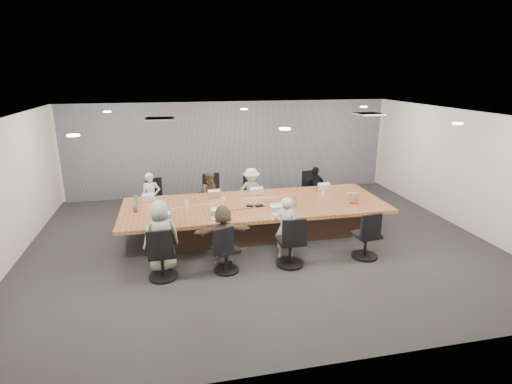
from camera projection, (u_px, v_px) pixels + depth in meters
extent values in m
cube|color=#2A292B|center=(260.00, 242.00, 8.93)|extent=(10.00, 8.00, 0.00)
cube|color=white|center=(260.00, 115.00, 8.12)|extent=(10.00, 8.00, 0.00)
cube|color=beige|center=(231.00, 148.00, 12.27)|extent=(10.00, 0.00, 2.80)
cube|color=beige|center=(334.00, 268.00, 4.79)|extent=(10.00, 0.00, 2.80)
cube|color=beige|center=(1.00, 197.00, 7.51)|extent=(0.00, 8.00, 2.80)
cube|color=beige|center=(463.00, 170.00, 9.54)|extent=(0.00, 8.00, 2.80)
cube|color=slate|center=(232.00, 148.00, 12.19)|extent=(9.80, 0.04, 2.80)
cube|color=#372319|center=(255.00, 220.00, 9.31)|extent=(4.80, 1.40, 0.66)
cube|color=#9C5B33|center=(255.00, 205.00, 9.20)|extent=(6.00, 2.20, 0.08)
imported|color=#A9B8C1|center=(151.00, 198.00, 10.00)|extent=(0.48, 0.34, 1.26)
cube|color=#B2B2B7|center=(150.00, 200.00, 9.45)|extent=(0.33, 0.26, 0.02)
imported|color=brown|center=(212.00, 195.00, 10.31)|extent=(0.64, 0.53, 1.20)
cube|color=#8C6647|center=(214.00, 196.00, 9.76)|extent=(0.33, 0.24, 0.02)
imported|color=#A8BEAA|center=(251.00, 191.00, 10.52)|extent=(0.84, 0.52, 1.25)
cube|color=#B2B2B7|center=(256.00, 193.00, 9.97)|extent=(0.38, 0.28, 0.02)
imported|color=black|center=(314.00, 188.00, 10.88)|extent=(0.74, 0.39, 1.21)
cube|color=#B2B2B7|center=(322.00, 189.00, 10.33)|extent=(0.35, 0.26, 0.02)
imported|color=#919F8F|center=(161.00, 236.00, 7.51)|extent=(0.76, 0.59, 1.39)
cube|color=#8C6647|center=(161.00, 223.00, 8.01)|extent=(0.39, 0.31, 0.02)
imported|color=brown|center=(223.00, 235.00, 7.78)|extent=(1.13, 0.39, 1.21)
cube|color=#B2B2B7|center=(220.00, 218.00, 8.25)|extent=(0.36, 0.25, 0.02)
imported|color=#BABABA|center=(286.00, 228.00, 8.02)|extent=(0.53, 0.40, 1.29)
cube|color=#B2B2B7|center=(278.00, 214.00, 8.50)|extent=(0.30, 0.21, 0.02)
cylinder|color=#418448|center=(136.00, 201.00, 8.97)|extent=(0.07, 0.07, 0.25)
cylinder|color=#418448|center=(295.00, 201.00, 8.94)|extent=(0.09, 0.09, 0.26)
cylinder|color=silver|center=(187.00, 205.00, 8.79)|extent=(0.07, 0.07, 0.21)
cylinder|color=white|center=(223.00, 199.00, 9.36)|extent=(0.10, 0.10, 0.10)
cylinder|color=white|center=(323.00, 194.00, 9.77)|extent=(0.10, 0.10, 0.10)
cylinder|color=brown|center=(135.00, 210.00, 8.61)|extent=(0.12, 0.12, 0.12)
cube|color=black|center=(250.00, 206.00, 9.00)|extent=(0.17, 0.14, 0.03)
cube|color=black|center=(259.00, 206.00, 9.01)|extent=(0.19, 0.15, 0.03)
cube|color=black|center=(280.00, 204.00, 9.08)|extent=(0.18, 0.06, 0.06)
cube|color=gray|center=(353.00, 196.00, 9.52)|extent=(0.27, 0.17, 0.14)
cube|color=red|center=(354.00, 203.00, 9.18)|extent=(0.21, 0.20, 0.04)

